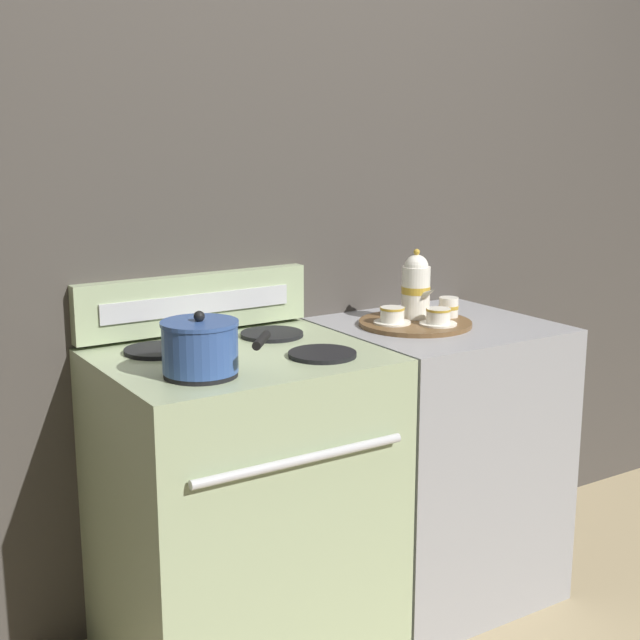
{
  "coord_description": "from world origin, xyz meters",
  "views": [
    {
      "loc": [
        -1.41,
        -2.1,
        1.51
      ],
      "look_at": [
        -0.11,
        -0.06,
        0.98
      ],
      "focal_mm": 50.0,
      "sensor_mm": 36.0,
      "label": 1
    }
  ],
  "objects": [
    {
      "name": "ground_plane",
      "position": [
        0.0,
        0.0,
        0.0
      ],
      "size": [
        6.0,
        6.0,
        0.0
      ],
      "primitive_type": "plane",
      "color": "tan"
    },
    {
      "name": "side_counter",
      "position": [
        0.38,
        0.0,
        0.45
      ],
      "size": [
        0.65,
        0.62,
        0.9
      ],
      "color": "#939399",
      "rests_on": "ground"
    },
    {
      "name": "saucepan",
      "position": [
        -0.51,
        -0.14,
        0.98
      ],
      "size": [
        0.26,
        0.25,
        0.15
      ],
      "color": "#335193",
      "rests_on": "stove"
    },
    {
      "name": "teacup_right",
      "position": [
        0.22,
        0.04,
        0.94
      ],
      "size": [
        0.12,
        0.12,
        0.05
      ],
      "color": "white",
      "rests_on": "serving_tray"
    },
    {
      "name": "serving_tray",
      "position": [
        0.3,
        0.03,
        0.91
      ],
      "size": [
        0.35,
        0.35,
        0.01
      ],
      "color": "brown",
      "rests_on": "side_counter"
    },
    {
      "name": "creamer_jug",
      "position": [
        0.43,
        0.02,
        0.95
      ],
      "size": [
        0.06,
        0.06,
        0.06
      ],
      "color": "white",
      "rests_on": "serving_tray"
    },
    {
      "name": "teapot",
      "position": [
        0.33,
        0.06,
        1.02
      ],
      "size": [
        0.09,
        0.15,
        0.22
      ],
      "color": "white",
      "rests_on": "serving_tray"
    },
    {
      "name": "wall_back",
      "position": [
        0.0,
        0.33,
        1.1
      ],
      "size": [
        6.0,
        0.05,
        2.2
      ],
      "color": "#423D38",
      "rests_on": "ground"
    },
    {
      "name": "teacup_left",
      "position": [
        0.33,
        -0.05,
        0.94
      ],
      "size": [
        0.12,
        0.12,
        0.05
      ],
      "color": "white",
      "rests_on": "serving_tray"
    },
    {
      "name": "control_panel",
      "position": [
        -0.33,
        0.28,
        1.0
      ],
      "size": [
        0.73,
        0.05,
        0.17
      ],
      "color": "#9EAD84",
      "rests_on": "stove"
    },
    {
      "name": "stove",
      "position": [
        -0.33,
        -0.0,
        0.45
      ],
      "size": [
        0.75,
        0.65,
        0.91
      ],
      "color": "#9EAD84",
      "rests_on": "ground"
    }
  ]
}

